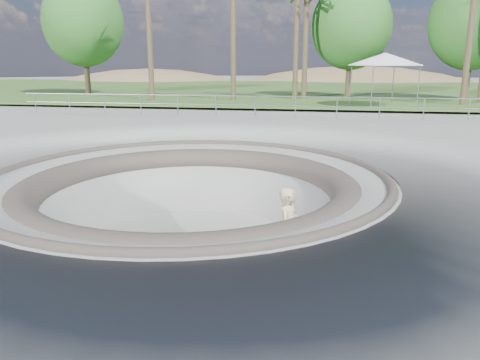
{
  "coord_description": "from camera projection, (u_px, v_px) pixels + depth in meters",
  "views": [
    {
      "loc": [
        3.3,
        -11.22,
        2.85
      ],
      "look_at": [
        1.3,
        0.2,
        -0.1
      ],
      "focal_mm": 35.0,
      "sensor_mm": 36.0,
      "label": 1
    }
  ],
  "objects": [
    {
      "name": "ground",
      "position": [
        189.0,
        176.0,
        11.96
      ],
      "size": [
        180.0,
        180.0,
        0.0
      ],
      "primitive_type": "plane",
      "color": "gray",
      "rests_on": "ground"
    },
    {
      "name": "skate_bowl",
      "position": [
        190.0,
        243.0,
        12.41
      ],
      "size": [
        14.0,
        14.0,
        4.1
      ],
      "color": "gray",
      "rests_on": "ground"
    },
    {
      "name": "grass_strip",
      "position": [
        288.0,
        90.0,
        44.36
      ],
      "size": [
        180.0,
        36.0,
        0.12
      ],
      "color": "#375D25",
      "rests_on": "ground"
    },
    {
      "name": "distant_hills",
      "position": [
        325.0,
        131.0,
        67.64
      ],
      "size": [
        103.2,
        45.0,
        28.6
      ],
      "color": "olive",
      "rests_on": "ground"
    },
    {
      "name": "safety_railing",
      "position": [
        255.0,
        106.0,
        23.25
      ],
      "size": [
        25.0,
        0.06,
        1.03
      ],
      "color": "gray",
      "rests_on": "ground"
    },
    {
      "name": "skateboard",
      "position": [
        288.0,
        271.0,
        10.74
      ],
      "size": [
        0.81,
        0.25,
        0.08
      ],
      "color": "#93623B",
      "rests_on": "ground"
    },
    {
      "name": "skater",
      "position": [
        289.0,
        230.0,
        10.49
      ],
      "size": [
        0.66,
        0.82,
        1.96
      ],
      "primitive_type": "imported",
      "rotation": [
        0.0,
        0.0,
        1.28
      ],
      "color": "beige",
      "rests_on": "skateboard"
    },
    {
      "name": "canopy_white",
      "position": [
        385.0,
        59.0,
        27.28
      ],
      "size": [
        5.64,
        5.64,
        3.05
      ],
      "color": "gray",
      "rests_on": "ground"
    },
    {
      "name": "bushy_tree_left",
      "position": [
        83.0,
        22.0,
        36.49
      ],
      "size": [
        6.32,
        5.75,
        9.12
      ],
      "color": "brown",
      "rests_on": "ground"
    },
    {
      "name": "bushy_tree_mid",
      "position": [
        351.0,
        26.0,
        33.75
      ],
      "size": [
        5.77,
        5.24,
        8.32
      ],
      "color": "brown",
      "rests_on": "ground"
    },
    {
      "name": "bushy_tree_right",
      "position": [
        474.0,
        22.0,
        31.33
      ],
      "size": [
        5.82,
        5.29,
        8.4
      ],
      "color": "brown",
      "rests_on": "ground"
    }
  ]
}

